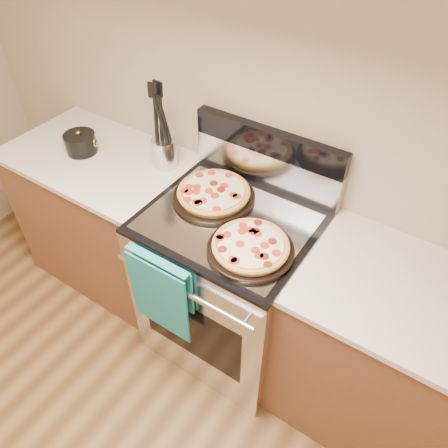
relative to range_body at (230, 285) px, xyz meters
The scene contains 17 objects.
wall_back 0.97m from the range_body, 90.00° to the left, with size 4.00×4.00×0.00m, color tan.
range_body is the anchor object (origin of this frame).
oven_window 0.34m from the range_body, 90.00° to the right, with size 0.56×0.01×0.40m, color black.
cooktop 0.46m from the range_body, ahead, with size 0.76×0.68×0.02m, color black.
backsplash_lower 0.64m from the range_body, 90.00° to the left, with size 0.76×0.06×0.18m, color silver.
backsplash_upper 0.77m from the range_body, 90.00° to the left, with size 0.76×0.06×0.12m, color black.
oven_handle 0.51m from the range_body, 90.00° to the right, with size 0.03×0.03×0.70m, color silver.
dish_towel 0.47m from the range_body, 107.74° to the right, with size 0.32×0.05×0.42m, color #17746F, non-canonical shape.
foil_sheet 0.47m from the range_body, 90.00° to the right, with size 0.70×0.55×0.01m, color gray.
cabinet_left 0.88m from the range_body, behind, with size 1.00×0.62×0.88m, color brown.
countertop_left 0.99m from the range_body, behind, with size 1.02×0.64×0.03m, color beige.
cabinet_right 0.88m from the range_body, ahead, with size 1.00×0.62×0.88m, color brown.
countertop_right 0.99m from the range_body, ahead, with size 1.02×0.64×0.03m, color beige.
pepperoni_pizza_back 0.53m from the range_body, 153.67° to the left, with size 0.38×0.38×0.05m, color #B37B36, non-canonical shape.
pepperoni_pizza_front 0.55m from the range_body, 35.84° to the right, with size 0.36×0.36×0.05m, color #B37B36, non-canonical shape.
utensil_crock 0.76m from the range_body, 161.80° to the left, with size 0.12×0.12×0.15m, color silver.
saucepan 1.10m from the range_body, behind, with size 0.16×0.16×0.10m, color black.
Camera 1 is at (0.78, 0.42, 2.23)m, focal length 35.00 mm.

